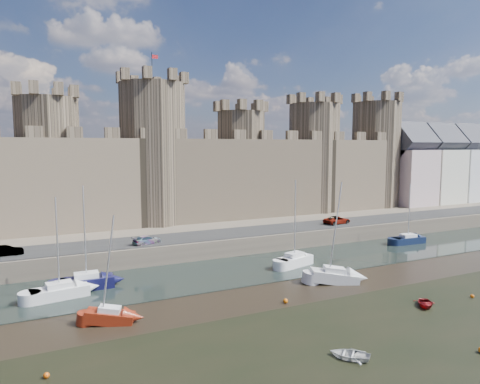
{
  "coord_description": "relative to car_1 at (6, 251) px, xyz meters",
  "views": [
    {
      "loc": [
        -15.57,
        -22.58,
        15.26
      ],
      "look_at": [
        5.55,
        22.0,
        9.99
      ],
      "focal_mm": 32.0,
      "sensor_mm": 36.0,
      "label": 1
    }
  ],
  "objects": [
    {
      "name": "buoy_5",
      "position": [
        42.97,
        -28.04,
        -2.94
      ],
      "size": [
        0.38,
        0.38,
        0.38
      ],
      "primitive_type": "sphere",
      "color": "#C55308",
      "rests_on": "ground"
    },
    {
      "name": "sailboat_5",
      "position": [
        33.39,
        -18.14,
        -2.32
      ],
      "size": [
        5.66,
        3.98,
        11.39
      ],
      "rotation": [
        0.0,
        0.0,
        -0.41
      ],
      "color": "silver",
      "rests_on": "ground"
    },
    {
      "name": "road",
      "position": [
        19.4,
        0.8,
        -0.57
      ],
      "size": [
        160.0,
        7.0,
        0.1
      ],
      "primitive_type": "cube",
      "color": "black",
      "rests_on": "quay"
    },
    {
      "name": "sailboat_3",
      "position": [
        55.98,
        -7.45,
        -2.38
      ],
      "size": [
        5.5,
        2.47,
        9.4
      ],
      "rotation": [
        0.0,
        0.0,
        -0.07
      ],
      "color": "#0D1732",
      "rests_on": "ground"
    },
    {
      "name": "car_3",
      "position": [
        48.01,
        0.13,
        0.04
      ],
      "size": [
        5.03,
        2.81,
        1.33
      ],
      "primitive_type": "imported",
      "rotation": [
        0.0,
        0.0,
        1.7
      ],
      "color": "gray",
      "rests_on": "quay"
    },
    {
      "name": "townhouses",
      "position": [
        90.9,
        12.8,
        7.47
      ],
      "size": [
        35.5,
        9.05,
        18.13
      ],
      "color": "beige",
      "rests_on": "quay"
    },
    {
      "name": "buoy_1",
      "position": [
        3.72,
        -26.1,
        -2.92
      ],
      "size": [
        0.4,
        0.4,
        0.4
      ],
      "primitive_type": "sphere",
      "color": "#C64B08",
      "rests_on": "ground"
    },
    {
      "name": "ground",
      "position": [
        19.4,
        -33.2,
        -3.12
      ],
      "size": [
        160.0,
        160.0,
        0.0
      ],
      "primitive_type": "plane",
      "color": "black",
      "rests_on": "ground"
    },
    {
      "name": "sailboat_1",
      "position": [
        8.0,
        -8.56,
        -2.27
      ],
      "size": [
        5.61,
        2.32,
        11.11
      ],
      "rotation": [
        0.0,
        0.0,
        -0.03
      ],
      "color": "black",
      "rests_on": "ground"
    },
    {
      "name": "dinghy_2",
      "position": [
        23.62,
        -32.57,
        -2.83
      ],
      "size": [
        3.39,
        3.5,
        0.59
      ],
      "primitive_type": "imported",
      "rotation": [
        1.57,
        0.0,
        3.84
      ],
      "color": "silver",
      "rests_on": "ground"
    },
    {
      "name": "castle",
      "position": [
        18.76,
        14.8,
        8.55
      ],
      "size": [
        108.5,
        11.0,
        29.0
      ],
      "color": "#42382B",
      "rests_on": "quay"
    },
    {
      "name": "dinghy_4",
      "position": [
        36.75,
        -27.69,
        -2.83
      ],
      "size": [
        3.37,
        3.43,
        0.58
      ],
      "primitive_type": "imported",
      "rotation": [
        1.57,
        0.0,
        5.56
      ],
      "color": "#670B0F",
      "rests_on": "ground"
    },
    {
      "name": "buoy_3",
      "position": [
        25.14,
        -21.2,
        -2.89
      ],
      "size": [
        0.47,
        0.47,
        0.47
      ],
      "primitive_type": "sphere",
      "color": "#DA6109",
      "rests_on": "ground"
    },
    {
      "name": "water_channel",
      "position": [
        19.4,
        -9.2,
        -3.08
      ],
      "size": [
        160.0,
        12.0,
        0.08
      ],
      "primitive_type": "cube",
      "color": "black",
      "rests_on": "ground"
    },
    {
      "name": "car_1",
      "position": [
        0.0,
        0.0,
        0.0
      ],
      "size": [
        3.83,
        1.45,
        1.25
      ],
      "primitive_type": "imported",
      "rotation": [
        0.0,
        0.0,
        1.6
      ],
      "color": "gray",
      "rests_on": "quay"
    },
    {
      "name": "sailboat_2",
      "position": [
        32.9,
        -10.64,
        -2.26
      ],
      "size": [
        5.45,
        3.29,
        11.01
      ],
      "rotation": [
        0.0,
        0.0,
        0.27
      ],
      "color": "silver",
      "rests_on": "ground"
    },
    {
      "name": "car_2",
      "position": [
        16.35,
        -0.88,
        -0.06
      ],
      "size": [
        4.23,
        2.81,
        1.14
      ],
      "primitive_type": "imported",
      "rotation": [
        0.0,
        0.0,
        1.91
      ],
      "color": "gray",
      "rests_on": "quay"
    },
    {
      "name": "sailboat_4",
      "position": [
        8.89,
        -18.79,
        -2.42
      ],
      "size": [
        4.35,
        2.88,
        9.47
      ],
      "rotation": [
        0.0,
        0.0,
        -0.35
      ],
      "color": "maroon",
      "rests_on": "ground"
    },
    {
      "name": "quay",
      "position": [
        19.4,
        26.8,
        -1.87
      ],
      "size": [
        160.0,
        60.0,
        2.5
      ],
      "primitive_type": "cube",
      "color": "#4C443A",
      "rests_on": "ground"
    },
    {
      "name": "sailboat_0",
      "position": [
        5.25,
        -10.4,
        -2.33
      ],
      "size": [
        5.73,
        2.9,
        10.24
      ],
      "rotation": [
        0.0,
        0.0,
        0.14
      ],
      "color": "silver",
      "rests_on": "ground"
    }
  ]
}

